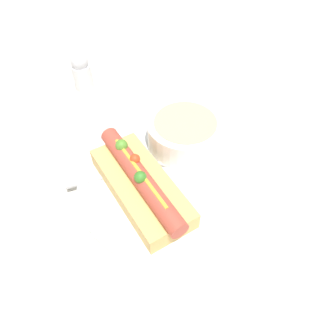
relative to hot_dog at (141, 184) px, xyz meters
The scene contains 6 objects.
ground_plane 0.06m from the hot_dog, 78.56° to the left, with size 4.00×4.00×0.00m, color #BCB7AD.
dinner_plate 0.05m from the hot_dog, 78.56° to the left, with size 0.27×0.27×0.01m.
hot_dog is the anchor object (origin of this frame).
soup_bowl 0.12m from the hot_dog, 103.21° to the left, with size 0.12×0.12×0.05m.
spoon 0.06m from the hot_dog, 122.89° to the left, with size 0.09×0.17×0.01m.
salt_shaker 0.29m from the hot_dog, 162.02° to the left, with size 0.04×0.04×0.07m.
Camera 1 is at (0.22, -0.21, 0.39)m, focal length 35.00 mm.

